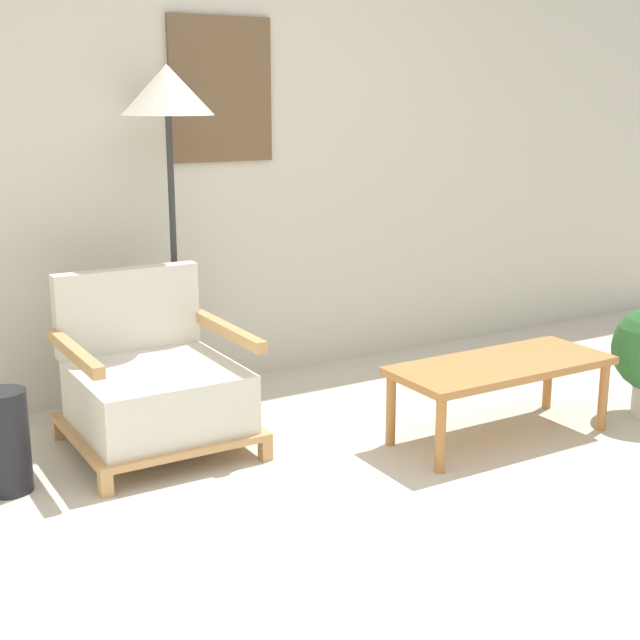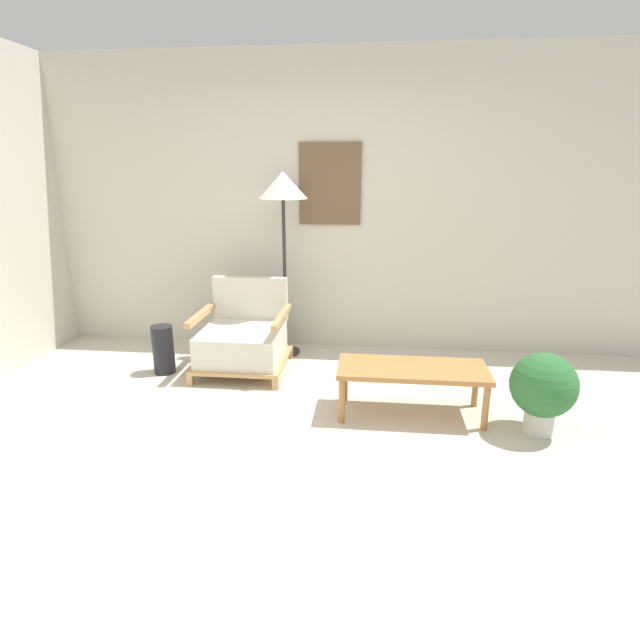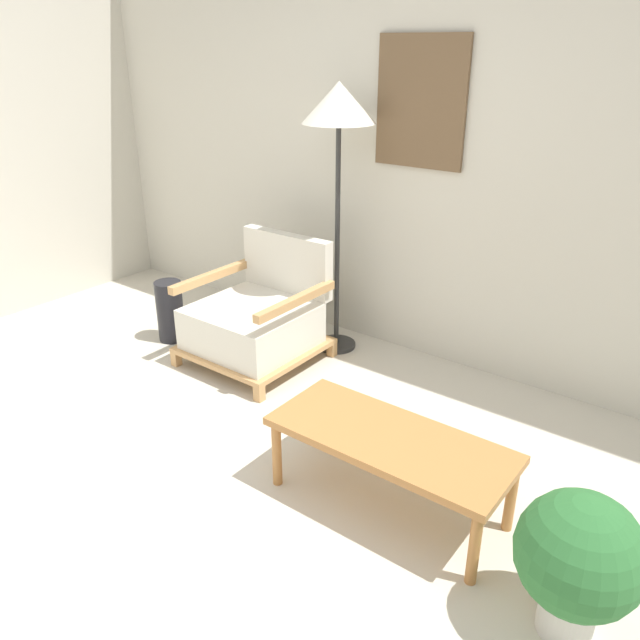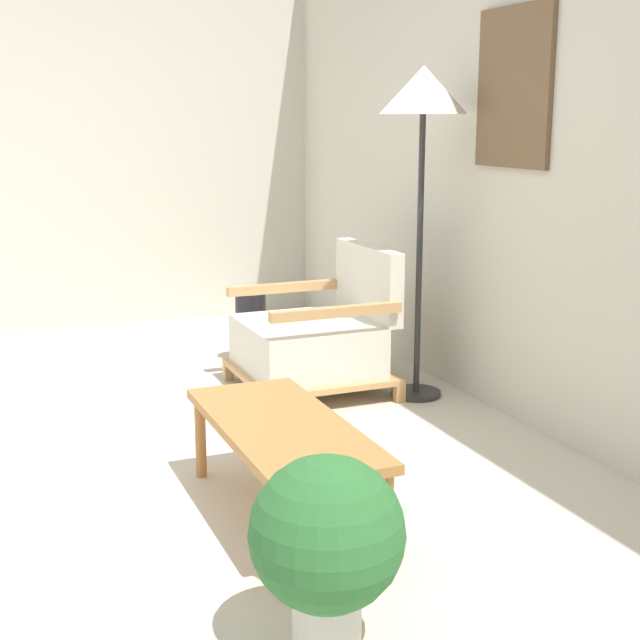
% 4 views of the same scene
% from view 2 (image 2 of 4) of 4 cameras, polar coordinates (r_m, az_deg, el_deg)
% --- Properties ---
extents(ground_plane, '(14.00, 14.00, 0.00)m').
position_cam_2_polar(ground_plane, '(3.05, -2.24, -16.49)').
color(ground_plane, beige).
extents(wall_back, '(8.00, 0.09, 2.70)m').
position_cam_2_polar(wall_back, '(4.73, 1.52, 12.87)').
color(wall_back, beige).
rests_on(wall_back, ground_plane).
extents(armchair, '(0.75, 0.75, 0.76)m').
position_cam_2_polar(armchair, '(4.34, -8.77, -2.14)').
color(armchair, tan).
rests_on(armchair, ground_plane).
extents(floor_lamp, '(0.43, 0.43, 1.66)m').
position_cam_2_polar(floor_lamp, '(4.49, -4.25, 14.12)').
color(floor_lamp, '#2D2D2D').
rests_on(floor_lamp, ground_plane).
extents(coffee_table, '(1.04, 0.43, 0.36)m').
position_cam_2_polar(coffee_table, '(3.55, 10.48, -5.93)').
color(coffee_table, '#B2753D').
rests_on(coffee_table, ground_plane).
extents(vase, '(0.18, 0.18, 0.42)m').
position_cam_2_polar(vase, '(4.45, -17.48, -3.23)').
color(vase, black).
rests_on(vase, ground_plane).
extents(potted_plant, '(0.42, 0.42, 0.55)m').
position_cam_2_polar(potted_plant, '(3.55, 24.15, -7.07)').
color(potted_plant, beige).
rests_on(potted_plant, ground_plane).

